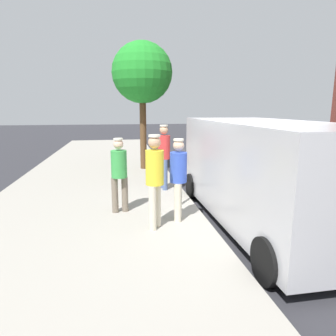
% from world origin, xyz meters
% --- Properties ---
extents(ground_plane, '(80.00, 80.00, 0.00)m').
position_xyz_m(ground_plane, '(0.00, 0.00, 0.00)').
color(ground_plane, '#2D2D33').
extents(sidewalk_slab, '(5.00, 32.00, 0.15)m').
position_xyz_m(sidewalk_slab, '(3.50, 0.00, 0.07)').
color(sidewalk_slab, '#9E998E').
rests_on(sidewalk_slab, ground).
extents(parking_meter_near, '(0.14, 0.18, 1.52)m').
position_xyz_m(parking_meter_near, '(1.35, -0.72, 1.18)').
color(parking_meter_near, gray).
rests_on(parking_meter_near, sidewalk_slab).
extents(pedestrian_in_red, '(0.34, 0.36, 1.81)m').
position_xyz_m(pedestrian_in_red, '(1.52, -2.19, 1.20)').
color(pedestrian_in_red, '#4C608C').
rests_on(pedestrian_in_red, sidewalk_slab).
extents(pedestrian_in_green, '(0.36, 0.34, 1.63)m').
position_xyz_m(pedestrian_in_green, '(2.76, -0.46, 1.08)').
color(pedestrian_in_green, '#726656').
rests_on(pedestrian_in_green, sidewalk_slab).
extents(pedestrian_in_blue, '(0.34, 0.35, 1.67)m').
position_xyz_m(pedestrian_in_blue, '(1.60, 0.23, 1.10)').
color(pedestrian_in_blue, beige).
rests_on(pedestrian_in_blue, sidewalk_slab).
extents(pedestrian_in_yellow, '(0.34, 0.34, 1.79)m').
position_xyz_m(pedestrian_in_yellow, '(2.11, 0.57, 1.18)').
color(pedestrian_in_yellow, beige).
rests_on(pedestrian_in_yellow, sidewalk_slab).
extents(parked_van, '(2.18, 5.23, 2.15)m').
position_xyz_m(parked_van, '(-0.15, 0.40, 1.15)').
color(parked_van, '#BCBCC1').
rests_on(parked_van, ground).
extents(street_tree, '(2.18, 2.18, 4.59)m').
position_xyz_m(street_tree, '(1.84, -5.25, 3.62)').
color(street_tree, brown).
rests_on(street_tree, sidewalk_slab).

